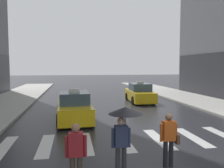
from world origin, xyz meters
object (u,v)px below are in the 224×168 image
object	(u,v)px
taxi_second	(140,94)
pedestrian_plain_coat	(76,151)
pedestrian_with_handbag	(169,137)
taxi_lead	(74,108)
pedestrian_with_umbrella	(124,122)

from	to	relation	value
taxi_second	pedestrian_plain_coat	world-z (taller)	taxi_second
taxi_second	pedestrian_with_handbag	size ratio (longest dim) A/B	2.79
pedestrian_with_handbag	taxi_second	bearing A→B (deg)	77.15
taxi_lead	pedestrian_with_handbag	distance (m)	7.29
pedestrian_with_umbrella	pedestrian_plain_coat	distance (m)	1.53
taxi_lead	pedestrian_with_umbrella	world-z (taller)	pedestrian_with_umbrella
pedestrian_with_umbrella	taxi_second	bearing A→B (deg)	71.44
pedestrian_with_umbrella	pedestrian_plain_coat	bearing A→B (deg)	-160.08
taxi_second	pedestrian_with_umbrella	size ratio (longest dim) A/B	2.38
pedestrian_with_umbrella	pedestrian_plain_coat	size ratio (longest dim) A/B	1.18
taxi_lead	pedestrian_with_umbrella	distance (m)	7.18
pedestrian_with_umbrella	pedestrian_with_handbag	distance (m)	1.61
taxi_lead	pedestrian_with_umbrella	size ratio (longest dim) A/B	2.37
taxi_lead	taxi_second	bearing A→B (deg)	46.75
pedestrian_with_handbag	taxi_lead	bearing A→B (deg)	112.49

